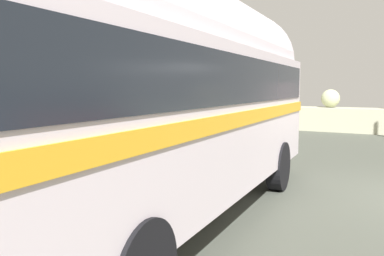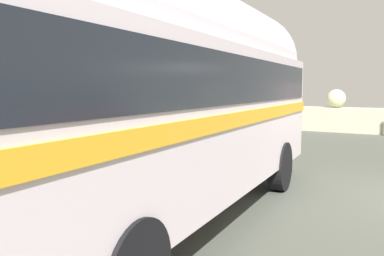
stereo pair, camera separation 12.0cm
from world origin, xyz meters
The scene contains 1 object.
vintage_coach centered at (-3.94, -3.28, 2.05)m, with size 3.31×8.79×3.70m.
Camera 1 is at (-0.49, -8.36, 2.04)m, focal length 38.50 mm.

